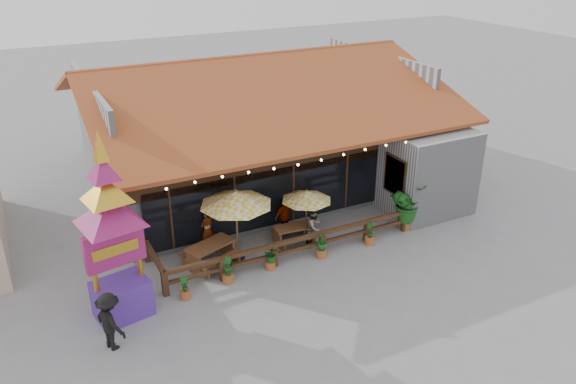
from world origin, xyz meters
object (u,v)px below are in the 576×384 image
picnic_table_right (294,232)px  pedestrian (110,321)px  umbrella_left (236,199)px  tropical_plant (407,204)px  umbrella_right (307,196)px  thai_sign_tower (110,217)px  picnic_table_left (211,251)px

picnic_table_right → pedestrian: bearing=-158.2°
umbrella_left → tropical_plant: 7.12m
umbrella_right → umbrella_left: bearing=-176.1°
thai_sign_tower → pedestrian: (-0.61, -1.41, -2.55)m
picnic_table_right → thai_sign_tower: thai_sign_tower is taller
picnic_table_left → thai_sign_tower: bearing=-156.3°
picnic_table_left → thai_sign_tower: 4.76m
picnic_table_left → picnic_table_right: 3.40m
picnic_table_left → thai_sign_tower: size_ratio=0.33×
picnic_table_left → tropical_plant: tropical_plant is taller
picnic_table_left → pedestrian: bearing=-144.2°
umbrella_right → pedestrian: (-8.08, -3.10, -0.92)m
picnic_table_left → pedestrian: (-4.07, -2.93, 0.34)m
picnic_table_left → tropical_plant: (7.97, -0.99, 0.54)m
umbrella_right → picnic_table_right: umbrella_right is taller
umbrella_right → pedestrian: umbrella_right is taller
picnic_table_left → picnic_table_right: size_ratio=1.36×
umbrella_right → picnic_table_right: 1.48m
umbrella_left → tropical_plant: (6.93, -0.96, -1.33)m
umbrella_left → umbrella_right: 3.04m
umbrella_left → pedestrian: size_ratio=1.55×
picnic_table_right → tropical_plant: 4.73m
picnic_table_left → pedestrian: pedestrian is taller
umbrella_right → thai_sign_tower: thai_sign_tower is taller
picnic_table_left → tropical_plant: size_ratio=1.12×
thai_sign_tower → tropical_plant: bearing=2.6°
umbrella_right → pedestrian: 8.70m
umbrella_right → tropical_plant: size_ratio=1.15×
pedestrian → picnic_table_right: bearing=-92.4°
umbrella_left → umbrella_right: bearing=3.9°
picnic_table_left → tropical_plant: 8.05m
thai_sign_tower → tropical_plant: (11.43, 0.53, -2.35)m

